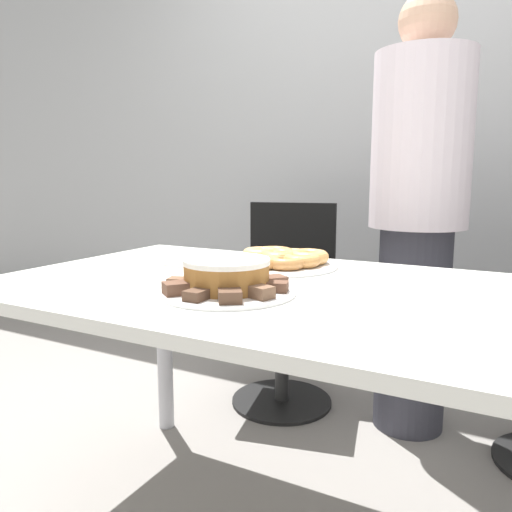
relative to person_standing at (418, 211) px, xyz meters
name	(u,v)px	position (x,y,z in m)	size (l,w,h in m)	color
wall_back	(408,114)	(-0.19, 0.69, 0.44)	(8.00, 0.05, 2.60)	#A8AAAD
table	(271,319)	(-0.19, -0.85, -0.23)	(1.43, 0.88, 0.73)	silver
person_standing	(418,211)	(0.00, 0.00, 0.00)	(0.36, 0.36, 1.64)	#383842
office_chair_left	(285,309)	(-0.55, 0.00, -0.45)	(0.53, 0.53, 0.87)	black
plate_cake	(227,291)	(-0.24, -0.99, -0.13)	(0.32, 0.32, 0.01)	white
plate_donuts	(279,265)	(-0.28, -0.62, -0.13)	(0.35, 0.35, 0.01)	white
frosted_cake	(227,274)	(-0.24, -0.99, -0.09)	(0.20, 0.20, 0.07)	#9E662D
lamington_0	(252,275)	(-0.24, -0.87, -0.11)	(0.05, 0.05, 0.02)	brown
lamington_1	(224,273)	(-0.31, -0.89, -0.11)	(0.06, 0.07, 0.03)	brown
lamington_2	(197,277)	(-0.35, -0.95, -0.12)	(0.06, 0.05, 0.02)	brown
lamington_3	(178,282)	(-0.35, -1.02, -0.12)	(0.05, 0.05, 0.02)	brown
lamington_4	(177,288)	(-0.31, -1.08, -0.11)	(0.07, 0.07, 0.03)	brown
lamington_5	(196,295)	(-0.24, -1.11, -0.12)	(0.04, 0.05, 0.02)	#513828
lamington_6	(230,296)	(-0.17, -1.09, -0.11)	(0.07, 0.07, 0.03)	#513828
lamington_7	(262,292)	(-0.13, -1.03, -0.11)	(0.06, 0.05, 0.03)	brown
lamington_8	(277,287)	(-0.13, -0.96, -0.11)	(0.06, 0.05, 0.02)	brown
lamington_9	(273,280)	(-0.17, -0.90, -0.12)	(0.08, 0.08, 0.02)	brown
donut_0	(279,257)	(-0.28, -0.62, -0.11)	(0.12, 0.12, 0.04)	#D18E4C
donut_1	(243,259)	(-0.37, -0.68, -0.11)	(0.11, 0.11, 0.03)	#D18E4C
donut_2	(262,262)	(-0.29, -0.71, -0.11)	(0.10, 0.10, 0.03)	#D18E4C
donut_3	(286,262)	(-0.23, -0.69, -0.11)	(0.11, 0.11, 0.03)	#C68447
donut_4	(302,260)	(-0.20, -0.64, -0.11)	(0.11, 0.11, 0.04)	#D18E4C
donut_5	(308,257)	(-0.21, -0.58, -0.11)	(0.13, 0.13, 0.04)	tan
donut_6	(293,255)	(-0.27, -0.55, -0.11)	(0.12, 0.12, 0.03)	#E5AD66
donut_7	(274,254)	(-0.33, -0.56, -0.11)	(0.13, 0.13, 0.04)	#C68447
donut_8	(260,254)	(-0.36, -0.60, -0.11)	(0.11, 0.11, 0.04)	#E5AD66
napkin	(187,264)	(-0.54, -0.74, -0.13)	(0.12, 0.10, 0.01)	white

